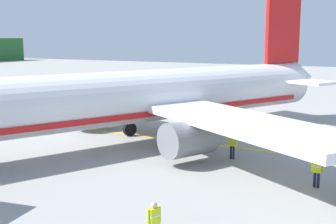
% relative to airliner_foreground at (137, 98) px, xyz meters
% --- Properties ---
extents(airliner_foreground, '(39.14, 33.00, 11.90)m').
position_rel_airliner_foreground_xyz_m(airliner_foreground, '(0.00, 0.00, 0.00)').
color(airliner_foreground, white).
rests_on(airliner_foreground, ground).
extents(crew_marshaller, '(0.25, 0.63, 1.73)m').
position_rel_airliner_foreground_xyz_m(crew_marshaller, '(-0.59, -7.58, -2.36)').
color(crew_marshaller, '#191E33').
rests_on(crew_marshaller, ground).
extents(crew_loader_left, '(0.25, 0.63, 1.63)m').
position_rel_airliner_foreground_xyz_m(crew_loader_left, '(-3.71, -13.36, -2.43)').
color(crew_loader_left, '#191E33').
rests_on(crew_loader_left, ground).
extents(crew_loader_right, '(0.59, 0.38, 1.76)m').
position_rel_airliner_foreground_xyz_m(crew_loader_right, '(-13.48, -9.32, -2.35)').
color(crew_loader_right, '#191E33').
rests_on(crew_loader_right, ground).
extents(apron_guide_line, '(0.30, 60.00, 0.01)m').
position_rel_airliner_foreground_xyz_m(apron_guide_line, '(2.38, -4.76, -3.39)').
color(apron_guide_line, yellow).
rests_on(apron_guide_line, ground).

